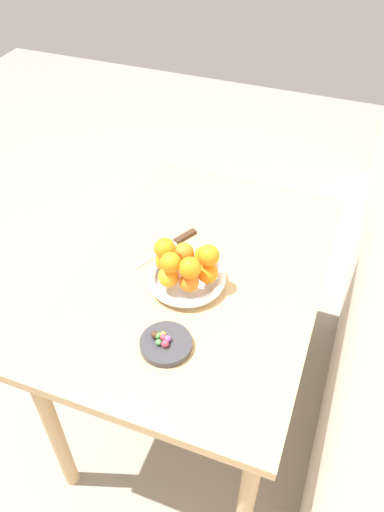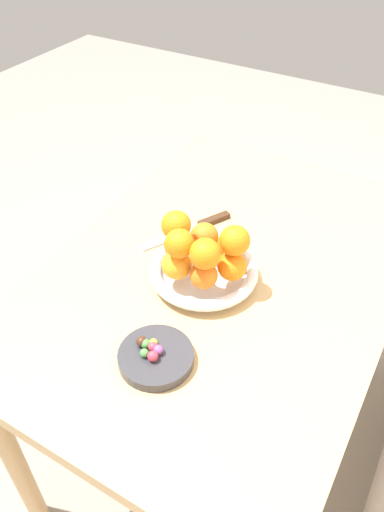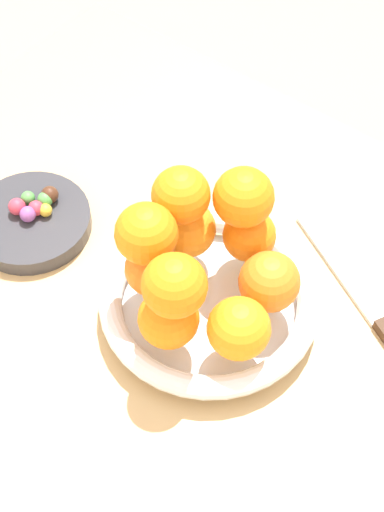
% 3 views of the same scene
% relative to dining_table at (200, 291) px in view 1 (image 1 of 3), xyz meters
% --- Properties ---
extents(ground_plane, '(6.00, 6.00, 0.00)m').
position_rel_dining_table_xyz_m(ground_plane, '(0.00, 0.00, -0.65)').
color(ground_plane, gray).
extents(dining_table, '(1.10, 0.76, 0.74)m').
position_rel_dining_table_xyz_m(dining_table, '(0.00, 0.00, 0.00)').
color(dining_table, tan).
rests_on(dining_table, ground_plane).
extents(fruit_bowl, '(0.25, 0.25, 0.04)m').
position_rel_dining_table_xyz_m(fruit_bowl, '(0.06, -0.02, 0.11)').
color(fruit_bowl, silver).
rests_on(fruit_bowl, dining_table).
extents(candy_dish, '(0.15, 0.15, 0.02)m').
position_rel_dining_table_xyz_m(candy_dish, '(0.31, 0.01, 0.10)').
color(candy_dish, '#333338').
rests_on(candy_dish, dining_table).
extents(orange_0, '(0.06, 0.06, 0.06)m').
position_rel_dining_table_xyz_m(orange_0, '(0.12, -0.06, 0.16)').
color(orange_0, orange).
rests_on(orange_0, fruit_bowl).
extents(orange_1, '(0.06, 0.06, 0.06)m').
position_rel_dining_table_xyz_m(orange_1, '(0.12, 0.01, 0.16)').
color(orange_1, orange).
rests_on(orange_1, fruit_bowl).
extents(orange_2, '(0.06, 0.06, 0.06)m').
position_rel_dining_table_xyz_m(orange_2, '(0.06, 0.04, 0.16)').
color(orange_2, orange).
rests_on(orange_2, fruit_bowl).
extents(orange_3, '(0.07, 0.07, 0.07)m').
position_rel_dining_table_xyz_m(orange_3, '(0.00, 0.01, 0.16)').
color(orange_3, orange).
rests_on(orange_3, fruit_bowl).
extents(orange_4, '(0.07, 0.07, 0.07)m').
position_rel_dining_table_xyz_m(orange_4, '(0.01, -0.05, 0.16)').
color(orange_4, orange).
rests_on(orange_4, fruit_bowl).
extents(orange_5, '(0.06, 0.06, 0.06)m').
position_rel_dining_table_xyz_m(orange_5, '(0.06, -0.10, 0.16)').
color(orange_5, orange).
rests_on(orange_5, fruit_bowl).
extents(orange_6, '(0.07, 0.07, 0.07)m').
position_rel_dining_table_xyz_m(orange_6, '(0.07, -0.09, 0.22)').
color(orange_6, orange).
rests_on(orange_6, orange_5).
extents(orange_7, '(0.06, 0.06, 0.06)m').
position_rel_dining_table_xyz_m(orange_7, '(0.12, -0.05, 0.22)').
color(orange_7, orange).
rests_on(orange_7, orange_0).
extents(orange_8, '(0.07, 0.07, 0.07)m').
position_rel_dining_table_xyz_m(orange_8, '(0.12, 0.01, 0.22)').
color(orange_8, orange).
rests_on(orange_8, orange_1).
extents(orange_9, '(0.06, 0.06, 0.06)m').
position_rel_dining_table_xyz_m(orange_9, '(0.06, 0.04, 0.22)').
color(orange_9, orange).
rests_on(orange_9, orange_2).
extents(candy_ball_0, '(0.02, 0.02, 0.02)m').
position_rel_dining_table_xyz_m(candy_ball_0, '(0.29, -0.01, 0.12)').
color(candy_ball_0, gold).
rests_on(candy_ball_0, candy_dish).
extents(candy_ball_1, '(0.02, 0.02, 0.02)m').
position_rel_dining_table_xyz_m(candy_ball_1, '(0.30, 0.01, 0.12)').
color(candy_ball_1, '#8C4C99').
rests_on(candy_ball_1, candy_dish).
extents(candy_ball_2, '(0.02, 0.02, 0.02)m').
position_rel_dining_table_xyz_m(candy_ball_2, '(0.32, 0.01, 0.12)').
color(candy_ball_2, '#C6384C').
rests_on(candy_ball_2, candy_dish).
extents(candy_ball_3, '(0.02, 0.02, 0.02)m').
position_rel_dining_table_xyz_m(candy_ball_3, '(0.31, -0.03, 0.12)').
color(candy_ball_3, '#472819').
rests_on(candy_ball_3, candy_dish).
extents(candy_ball_4, '(0.02, 0.02, 0.02)m').
position_rel_dining_table_xyz_m(candy_ball_4, '(0.30, 0.00, 0.12)').
color(candy_ball_4, '#C6384C').
rests_on(candy_ball_4, candy_dish).
extents(candy_ball_5, '(0.02, 0.02, 0.02)m').
position_rel_dining_table_xyz_m(candy_ball_5, '(0.32, -0.01, 0.12)').
color(candy_ball_5, '#4C9947').
rests_on(candy_ball_5, candy_dish).
extents(candy_ball_6, '(0.02, 0.02, 0.02)m').
position_rel_dining_table_xyz_m(candy_ball_6, '(0.30, -0.02, 0.12)').
color(candy_ball_6, '#4C9947').
rests_on(candy_ball_6, candy_dish).
extents(knife, '(0.24, 0.14, 0.01)m').
position_rel_dining_table_xyz_m(knife, '(-0.08, -0.14, 0.09)').
color(knife, '#3F2819').
rests_on(knife, dining_table).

